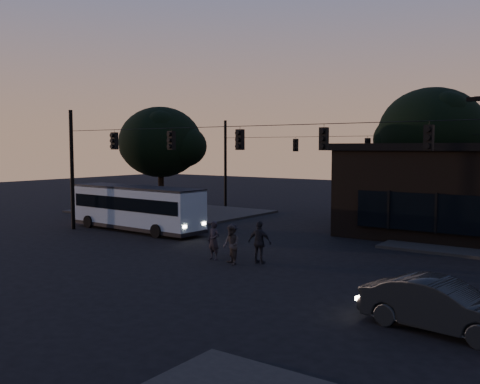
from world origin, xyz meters
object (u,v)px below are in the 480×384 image
Objects in this scene: pedestrian_c at (260,242)px; pedestrian_d at (233,240)px; bus at (137,206)px; car at (441,306)px; pedestrian_b at (231,245)px; pedestrian_a at (214,240)px.

pedestrian_c is 1.95m from pedestrian_d.
bus is 6.30× the size of pedestrian_d.
pedestrian_b reaches higher than car.
bus reaches higher than pedestrian_d.
pedestrian_c is (-9.02, 4.39, 0.22)m from car.
pedestrian_c is (2.19, 0.54, 0.06)m from pedestrian_a.
pedestrian_b is at bearing 161.41° from pedestrian_d.
bus is 5.19× the size of pedestrian_c.
pedestrian_a is at bearing 78.08° from car.
bus is 5.65× the size of pedestrian_b.
car is at bearing 148.75° from pedestrian_c.
bus is at bearing -21.96° from pedestrian_c.
car is 2.49× the size of pedestrian_a.
bus reaches higher than pedestrian_b.
pedestrian_b is (10.49, -4.30, -0.67)m from bus.
car is 11.94m from pedestrian_d.
car is (20.43, -7.80, -0.81)m from bus.
pedestrian_a is at bearing 8.46° from pedestrian_c.
car is at bearing 12.85° from pedestrian_b.
car is 2.84× the size of pedestrian_d.
pedestrian_c is 1.21× the size of pedestrian_d.
pedestrian_b is 1.69m from pedestrian_d.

